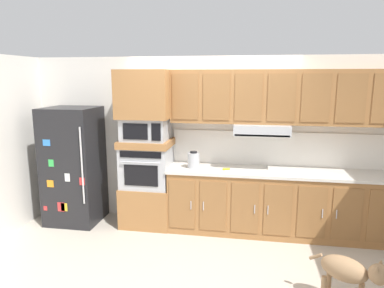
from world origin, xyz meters
The scene contains 15 objects.
ground_plane centered at (0.00, 0.00, 0.00)m, with size 9.60×9.60×0.00m, color #B2A899.
back_kitchen_wall centered at (0.00, 1.11, 1.25)m, with size 6.20×0.12×2.50m, color silver.
refrigerator centered at (-2.05, 0.68, 0.88)m, with size 0.76×0.73×1.76m.
oven_base_cabinet centered at (-0.91, 0.75, 0.30)m, with size 0.74×0.62×0.60m, color #996638.
built_in_oven centered at (-0.91, 0.75, 0.90)m, with size 0.70×0.62×0.60m.
appliance_mid_shelf centered at (-0.91, 0.75, 1.25)m, with size 0.74×0.62×0.10m, color #996638.
microwave centered at (-0.91, 0.75, 1.46)m, with size 0.64×0.54×0.32m.
appliance_upper_cabinet centered at (-0.91, 0.75, 1.96)m, with size 0.74×0.62×0.68m, color #996638.
lower_cabinet_run centered at (0.97, 0.75, 0.44)m, with size 3.04×0.63×0.88m.
countertop_slab centered at (0.97, 0.75, 0.90)m, with size 3.08×0.64×0.04m, color beige.
backsplash_panel centered at (0.97, 1.04, 1.17)m, with size 3.08×0.02×0.50m, color white.
upper_cabinet_with_hood centered at (0.96, 0.87, 1.90)m, with size 3.04×0.48×0.88m.
screwdriver centered at (0.27, 0.65, 0.93)m, with size 0.15×0.16×0.03m.
electric_kettle centered at (-0.21, 0.70, 1.03)m, with size 0.17×0.17×0.24m.
dog centered at (1.56, -0.86, 0.39)m, with size 0.70×0.49×0.58m.
Camera 1 is at (0.59, -4.03, 2.19)m, focal length 32.37 mm.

